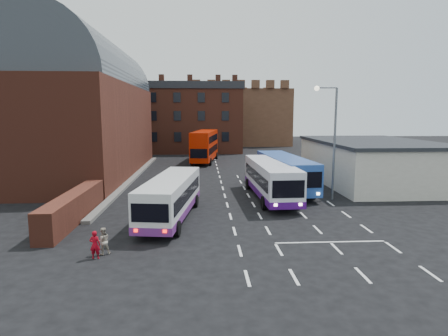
{
  "coord_description": "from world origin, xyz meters",
  "views": [
    {
      "loc": [
        -1.84,
        -22.07,
        6.9
      ],
      "look_at": [
        0.0,
        10.0,
        2.2
      ],
      "focal_mm": 30.0,
      "sensor_mm": 36.0,
      "label": 1
    }
  ],
  "objects": [
    {
      "name": "bus_white_inbound",
      "position": [
        3.66,
        7.57,
        1.77
      ],
      "size": [
        3.06,
        11.06,
        2.99
      ],
      "rotation": [
        0.0,
        0.0,
        3.18
      ],
      "color": "silver",
      "rests_on": "ground"
    },
    {
      "name": "bus_blue",
      "position": [
        5.56,
        10.79,
        1.81
      ],
      "size": [
        3.54,
        11.41,
        3.06
      ],
      "rotation": [
        0.0,
        0.0,
        3.22
      ],
      "color": "#274FA5",
      "rests_on": "ground"
    },
    {
      "name": "bus_red_double",
      "position": [
        -1.54,
        31.11,
        2.35
      ],
      "size": [
        4.1,
        11.31,
        4.42
      ],
      "rotation": [
        0.0,
        0.0,
        3.0
      ],
      "color": "#B71800",
      "rests_on": "ground"
    },
    {
      "name": "castle_keep",
      "position": [
        6.0,
        66.0,
        6.0
      ],
      "size": [
        22.0,
        22.0,
        12.0
      ],
      "primitive_type": "cube",
      "color": "brown",
      "rests_on": "ground"
    },
    {
      "name": "street_lamp",
      "position": [
        8.29,
        6.97,
        5.44
      ],
      "size": [
        1.84,
        0.4,
        9.02
      ],
      "rotation": [
        0.0,
        0.0,
        -0.07
      ],
      "color": "slate",
      "rests_on": "ground"
    },
    {
      "name": "pedestrian_red",
      "position": [
        -7.01,
        -4.64,
        0.69
      ],
      "size": [
        0.51,
        0.34,
        1.38
      ],
      "primitive_type": "imported",
      "rotation": [
        0.0,
        0.0,
        3.12
      ],
      "color": "maroon",
      "rests_on": "ground"
    },
    {
      "name": "cream_building",
      "position": [
        15.0,
        14.0,
        2.16
      ],
      "size": [
        10.4,
        16.4,
        4.25
      ],
      "color": "beige",
      "rests_on": "ground"
    },
    {
      "name": "railway_station",
      "position": [
        -15.5,
        21.0,
        7.64
      ],
      "size": [
        12.0,
        28.0,
        16.0
      ],
      "color": "#602B1E",
      "rests_on": "ground"
    },
    {
      "name": "ground",
      "position": [
        0.0,
        0.0,
        0.0
      ],
      "size": [
        180.0,
        180.0,
        0.0
      ],
      "primitive_type": "plane",
      "color": "black"
    },
    {
      "name": "brick_terrace",
      "position": [
        -6.0,
        46.0,
        5.5
      ],
      "size": [
        22.0,
        10.0,
        11.0
      ],
      "primitive_type": "cube",
      "color": "brown",
      "rests_on": "ground"
    },
    {
      "name": "pedestrian_beige",
      "position": [
        -6.77,
        -4.1,
        0.68
      ],
      "size": [
        0.82,
        0.75,
        1.36
      ],
      "primitive_type": "imported",
      "rotation": [
        0.0,
        0.0,
        3.57
      ],
      "color": "#ADA18E",
      "rests_on": "ground"
    },
    {
      "name": "forecourt_wall",
      "position": [
        -10.2,
        2.0,
        0.9
      ],
      "size": [
        1.2,
        10.0,
        1.8
      ],
      "primitive_type": "cube",
      "color": "#602B1E",
      "rests_on": "ground"
    },
    {
      "name": "bus_white_outbound",
      "position": [
        -3.94,
        2.11,
        1.62
      ],
      "size": [
        3.63,
        10.27,
        2.74
      ],
      "rotation": [
        0.0,
        0.0,
        -0.14
      ],
      "color": "silver",
      "rests_on": "ground"
    }
  ]
}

